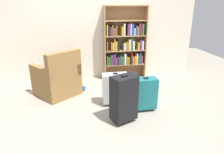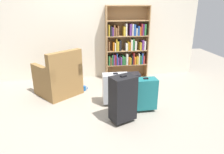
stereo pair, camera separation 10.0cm
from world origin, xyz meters
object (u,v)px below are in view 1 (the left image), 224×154
at_px(armchair, 58,79).
at_px(mug, 83,89).
at_px(suitcase_black, 124,98).
at_px(suitcase_teal, 145,93).
at_px(storage_box, 127,78).
at_px(bookshelf, 125,44).
at_px(suitcase_silver, 115,88).

distance_m(armchair, mug, 0.56).
relative_size(suitcase_black, suitcase_teal, 1.28).
bearing_deg(storage_box, bookshelf, 83.83).
xyz_separation_m(storage_box, suitcase_teal, (0.01, -1.18, 0.17)).
height_order(storage_box, suitcase_black, suitcase_black).
bearing_deg(armchair, bookshelf, 26.11).
distance_m(mug, storage_box, 1.00).
xyz_separation_m(bookshelf, storage_box, (-0.05, -0.44, -0.68)).
xyz_separation_m(suitcase_teal, suitcase_silver, (-0.44, 0.30, 0.00)).
distance_m(storage_box, suitcase_black, 1.55).
distance_m(suitcase_black, suitcase_silver, 0.59).
distance_m(suitcase_black, suitcase_teal, 0.52).
bearing_deg(armchair, mug, 11.43).
distance_m(suitcase_teal, suitcase_silver, 0.53).
bearing_deg(suitcase_silver, suitcase_teal, -33.87).
xyz_separation_m(armchair, suitcase_silver, (1.02, -0.59, -0.01)).
height_order(mug, storage_box, storage_box).
bearing_deg(suitcase_teal, suitcase_black, -146.53).
distance_m(bookshelf, armchair, 1.74).
relative_size(armchair, mug, 8.18).
height_order(suitcase_black, suitcase_silver, suitcase_black).
xyz_separation_m(bookshelf, suitcase_teal, (-0.04, -1.63, -0.51)).
bearing_deg(suitcase_silver, armchair, 149.69).
bearing_deg(suitcase_silver, mug, 128.01).
distance_m(armchair, suitcase_black, 1.56).
xyz_separation_m(storage_box, suitcase_black, (-0.42, -1.47, 0.25)).
relative_size(storage_box, suitcase_teal, 0.86).
xyz_separation_m(armchair, storage_box, (1.45, 0.29, -0.18)).
relative_size(bookshelf, armchair, 1.69).
relative_size(armchair, suitcase_black, 1.31).
height_order(bookshelf, suitcase_teal, bookshelf).
relative_size(storage_box, suitcase_black, 0.68).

